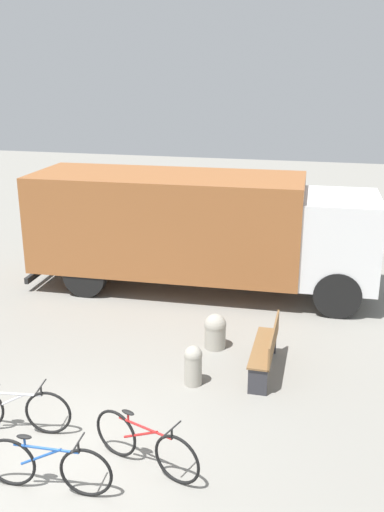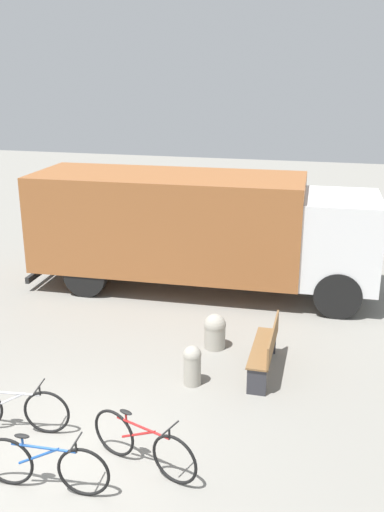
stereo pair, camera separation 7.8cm
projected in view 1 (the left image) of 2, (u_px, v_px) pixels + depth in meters
The scene contains 8 objects.
ground_plane at pixel (52, 464), 8.33m from camera, with size 60.00×60.00×0.00m, color gray.
delivery_truck at pixel (197, 226), 14.47m from camera, with size 8.77×2.75×2.98m.
park_bench at pixel (267, 347), 10.67m from camera, with size 0.40×1.72×0.95m.
bicycle_near at pixel (14, 409), 8.96m from camera, with size 1.84×0.44×0.85m.
bicycle_middle at pixel (47, 466), 7.68m from camera, with size 1.84×0.44×0.85m.
bicycle_far at pixel (145, 444), 8.12m from camera, with size 1.75×0.70×0.85m.
bollard_near_bench at pixel (193, 364), 10.32m from camera, with size 0.33×0.33×0.76m.
bollard_far_bench at pixel (215, 330), 11.69m from camera, with size 0.46×0.46×0.74m.
Camera 1 is at (3.63, -6.28, 5.49)m, focal length 40.00 mm.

